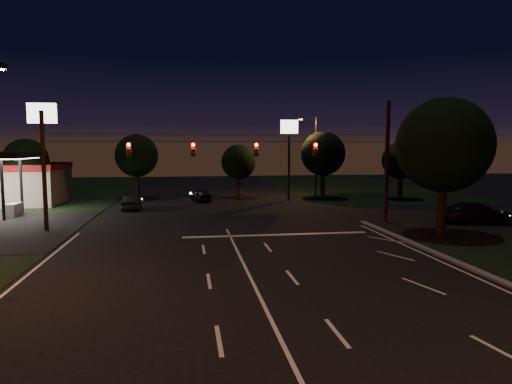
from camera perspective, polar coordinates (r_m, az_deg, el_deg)
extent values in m
plane|color=black|center=(18.01, 0.29, -12.63)|extent=(140.00, 140.00, 0.00)
cube|color=black|center=(40.34, 25.66, -2.92)|extent=(20.00, 16.00, 0.02)
cube|color=silver|center=(12.56, 4.87, -21.12)|extent=(0.14, 40.00, 0.01)
cube|color=silver|center=(29.50, 2.58, -5.35)|extent=(12.00, 0.50, 0.01)
cylinder|color=black|center=(35.55, 15.85, -3.67)|extent=(0.30, 0.30, 9.00)
cylinder|color=black|center=(33.71, -24.69, -4.49)|extent=(0.28, 0.28, 8.00)
cylinder|color=black|center=(32.00, -3.92, 6.30)|extent=(24.00, 0.03, 0.03)
cylinder|color=black|center=(32.01, -3.92, 7.20)|extent=(24.00, 0.02, 0.02)
cube|color=#3F3307|center=(32.12, -15.59, 5.12)|extent=(0.32, 0.26, 1.00)
sphere|color=#FF0705|center=(31.96, -15.64, 5.71)|extent=(0.22, 0.22, 0.22)
sphere|color=black|center=(31.96, -15.63, 5.12)|extent=(0.20, 0.20, 0.20)
sphere|color=black|center=(31.96, -15.61, 4.53)|extent=(0.20, 0.20, 0.20)
cube|color=#3F3307|center=(31.89, -7.87, 5.27)|extent=(0.32, 0.26, 1.00)
sphere|color=#FF0705|center=(31.73, -7.87, 5.87)|extent=(0.22, 0.22, 0.22)
sphere|color=black|center=(31.73, -7.87, 5.27)|extent=(0.20, 0.20, 0.20)
sphere|color=black|center=(31.73, -7.86, 4.68)|extent=(0.20, 0.20, 0.20)
cube|color=#3F3307|center=(32.26, 0.00, 5.33)|extent=(0.32, 0.26, 1.00)
sphere|color=#FF0705|center=(32.10, 0.05, 5.92)|extent=(0.22, 0.22, 0.22)
sphere|color=black|center=(32.10, 0.05, 5.33)|extent=(0.20, 0.20, 0.20)
sphere|color=black|center=(32.10, 0.05, 4.74)|extent=(0.20, 0.20, 0.20)
cube|color=#3F3307|center=(33.18, 7.39, 5.30)|extent=(0.32, 0.26, 1.00)
sphere|color=#FF0705|center=(33.02, 7.48, 5.87)|extent=(0.22, 0.22, 0.22)
sphere|color=black|center=(33.03, 7.47, 5.29)|extent=(0.20, 0.20, 0.20)
sphere|color=black|center=(33.03, 7.46, 4.72)|extent=(0.20, 0.20, 0.20)
cube|color=gray|center=(41.59, -28.04, -2.02)|extent=(0.80, 2.00, 1.10)
cylinder|color=black|center=(39.53, -29.12, 0.25)|extent=(0.24, 0.24, 4.80)
cylinder|color=black|center=(43.29, -27.29, 0.76)|extent=(0.24, 0.24, 4.80)
cylinder|color=black|center=(40.55, -24.92, 2.48)|extent=(0.24, 0.24, 7.50)
cube|color=white|center=(40.59, -25.19, 8.90)|extent=(2.20, 0.30, 1.60)
cylinder|color=black|center=(48.13, 4.14, 3.13)|extent=(0.24, 0.24, 7.00)
cube|color=white|center=(48.13, 4.18, 8.13)|extent=(1.80, 0.30, 1.40)
cylinder|color=black|center=(50.91, 7.51, 4.36)|extent=(0.20, 0.20, 9.00)
cylinder|color=black|center=(50.75, 6.58, 9.23)|extent=(1.80, 0.12, 0.12)
cube|color=black|center=(50.52, 5.58, 9.14)|extent=(0.60, 0.35, 0.22)
cube|color=orange|center=(50.51, 5.58, 9.00)|extent=(0.45, 0.25, 0.04)
cylinder|color=black|center=(31.59, 22.19, -1.38)|extent=(0.60, 0.60, 4.00)
sphere|color=black|center=(31.37, 22.45, 5.46)|extent=(6.00, 6.00, 6.00)
sphere|color=black|center=(32.07, 22.94, 5.11)|extent=(4.50, 4.50, 4.50)
sphere|color=black|center=(31.33, 21.21, 5.26)|extent=(4.20, 4.20, 4.20)
cylinder|color=black|center=(49.51, -26.68, 0.28)|extent=(0.49, 0.49, 3.00)
sphere|color=black|center=(49.35, -26.83, 3.54)|extent=(4.20, 4.20, 4.20)
sphere|color=black|center=(49.52, -26.25, 3.43)|extent=(3.15, 3.15, 3.15)
sphere|color=black|center=(49.68, -27.21, 3.43)|extent=(2.94, 2.94, 2.94)
cylinder|color=black|center=(51.33, -14.61, 1.02)|extent=(0.52, 0.52, 3.25)
sphere|color=black|center=(51.18, -14.70, 4.43)|extent=(4.60, 4.60, 4.60)
sphere|color=black|center=(51.48, -14.15, 4.30)|extent=(3.45, 3.45, 3.45)
sphere|color=black|center=(51.46, -15.18, 4.31)|extent=(3.22, 3.22, 3.22)
cylinder|color=black|center=(50.39, -2.19, 0.83)|extent=(0.47, 0.47, 2.75)
sphere|color=black|center=(50.24, -2.20, 3.77)|extent=(3.80, 3.80, 3.80)
sphere|color=black|center=(50.57, -1.81, 3.66)|extent=(2.85, 2.85, 2.85)
sphere|color=black|center=(50.39, -2.65, 3.68)|extent=(2.66, 2.66, 2.66)
cylinder|color=black|center=(50.24, 8.33, 1.14)|extent=(0.53, 0.53, 3.40)
sphere|color=black|center=(50.09, 8.38, 4.78)|extent=(4.80, 4.80, 4.80)
sphere|color=black|center=(50.58, 8.78, 4.62)|extent=(3.60, 3.60, 3.60)
sphere|color=black|center=(50.18, 7.77, 4.67)|extent=(3.36, 3.36, 3.36)
cylinder|color=black|center=(51.35, 17.55, 0.75)|extent=(0.48, 0.48, 2.90)
sphere|color=black|center=(51.20, 17.64, 3.79)|extent=(4.00, 4.00, 4.00)
sphere|color=black|center=(51.65, 17.89, 3.66)|extent=(3.00, 3.00, 3.00)
sphere|color=black|center=(51.21, 17.14, 3.70)|extent=(2.80, 2.80, 2.80)
imported|color=black|center=(47.39, -6.89, -0.41)|extent=(2.30, 3.97, 1.27)
imported|color=black|center=(42.42, -15.25, -1.28)|extent=(1.45, 3.94, 1.29)
imported|color=black|center=(37.24, 25.97, -2.40)|extent=(5.73, 3.19, 1.57)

